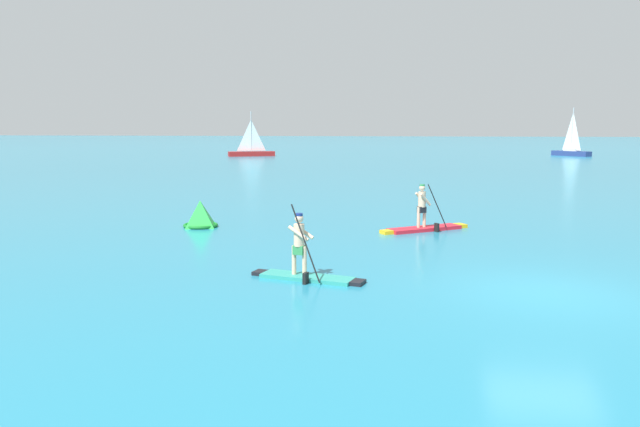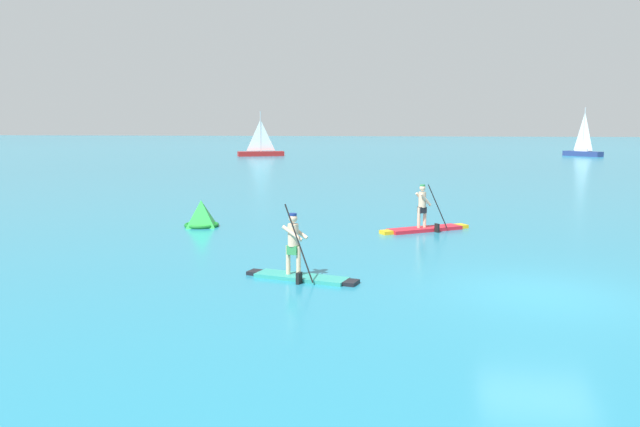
% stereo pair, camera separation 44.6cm
% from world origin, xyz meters
% --- Properties ---
extents(ground, '(440.00, 440.00, 0.00)m').
position_xyz_m(ground, '(0.00, 0.00, 0.00)').
color(ground, teal).
extents(paddleboarder_near_left, '(2.87, 1.13, 1.92)m').
position_xyz_m(paddleboarder_near_left, '(-5.54, 0.30, 0.38)').
color(paddleboarder_near_left, teal).
rests_on(paddleboarder_near_left, ground).
extents(paddleboarder_mid_center, '(3.10, 2.37, 1.71)m').
position_xyz_m(paddleboarder_mid_center, '(-2.66, 7.80, 0.29)').
color(paddleboarder_mid_center, red).
rests_on(paddleboarder_mid_center, ground).
extents(race_marker_buoy, '(1.42, 1.42, 0.98)m').
position_xyz_m(race_marker_buoy, '(-10.76, 7.26, 0.42)').
color(race_marker_buoy, green).
rests_on(race_marker_buoy, ground).
extents(sailboat_left_horizon, '(5.71, 3.68, 5.53)m').
position_xyz_m(sailboat_left_horizon, '(-23.64, 59.76, 0.67)').
color(sailboat_left_horizon, '#A51E1E').
rests_on(sailboat_left_horizon, ground).
extents(sailboat_right_horizon, '(4.26, 4.45, 5.99)m').
position_xyz_m(sailboat_right_horizon, '(15.76, 66.93, 0.84)').
color(sailboat_right_horizon, navy).
rests_on(sailboat_right_horizon, ground).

